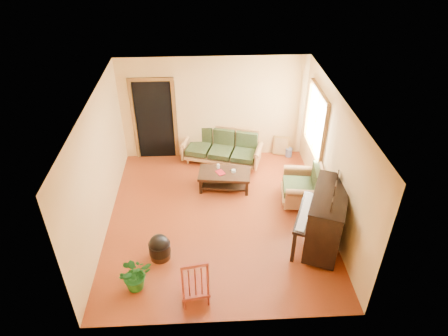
{
  "coord_description": "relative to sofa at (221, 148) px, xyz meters",
  "views": [
    {
      "loc": [
        -0.21,
        -6.36,
        5.53
      ],
      "look_at": [
        0.14,
        0.2,
        1.1
      ],
      "focal_mm": 32.0,
      "sensor_mm": 36.0,
      "label": 1
    }
  ],
  "objects": [
    {
      "name": "remote",
      "position": [
        0.22,
        -1.03,
        0.02
      ],
      "size": [
        0.17,
        0.06,
        0.02
      ],
      "primitive_type": "cube",
      "rotation": [
        0.0,
        0.0,
        0.11
      ],
      "color": "black",
      "rests_on": "coffee_table"
    },
    {
      "name": "footstool",
      "position": [
        -1.29,
        -3.19,
        -0.22
      ],
      "size": [
        0.51,
        0.51,
        0.38
      ],
      "primitive_type": "cylinder",
      "rotation": [
        0.0,
        0.0,
        0.33
      ],
      "color": "black",
      "rests_on": "floor"
    },
    {
      "name": "floor",
      "position": [
        -0.17,
        -2.13,
        -0.41
      ],
      "size": [
        5.0,
        5.0,
        0.0
      ],
      "primitive_type": "plane",
      "color": "maroon",
      "rests_on": "ground"
    },
    {
      "name": "book",
      "position": [
        -0.15,
        -1.16,
        0.02
      ],
      "size": [
        0.24,
        0.27,
        0.02
      ],
      "primitive_type": "imported",
      "rotation": [
        0.0,
        0.0,
        0.46
      ],
      "color": "maroon",
      "rests_on": "coffee_table"
    },
    {
      "name": "leaning_frame",
      "position": [
        1.55,
        0.26,
        -0.14
      ],
      "size": [
        0.41,
        0.19,
        0.54
      ],
      "primitive_type": "cube",
      "rotation": [
        0.0,
        0.0,
        -0.25
      ],
      "color": "#AC7F39",
      "rests_on": "floor"
    },
    {
      "name": "armchair",
      "position": [
        1.63,
        -1.67,
        0.05
      ],
      "size": [
        1.01,
        1.05,
        0.94
      ],
      "primitive_type": "cube",
      "rotation": [
        0.0,
        0.0,
        -0.13
      ],
      "color": "#A66F3C",
      "rests_on": "floor"
    },
    {
      "name": "sofa",
      "position": [
        0.0,
        0.0,
        0.0
      ],
      "size": [
        2.09,
        1.36,
        0.83
      ],
      "primitive_type": "cube",
      "rotation": [
        0.0,
        0.0,
        -0.31
      ],
      "color": "#A66F3C",
      "rests_on": "floor"
    },
    {
      "name": "candle",
      "position": [
        -0.12,
        -0.92,
        0.06
      ],
      "size": [
        0.07,
        0.07,
        0.11
      ],
      "primitive_type": "cylinder",
      "rotation": [
        0.0,
        0.0,
        -0.17
      ],
      "color": "silver",
      "rests_on": "coffee_table"
    },
    {
      "name": "ceramic_crock",
      "position": [
        1.75,
        0.18,
        -0.3
      ],
      "size": [
        0.22,
        0.22,
        0.22
      ],
      "primitive_type": "cylinder",
      "rotation": [
        0.0,
        0.0,
        -0.25
      ],
      "color": "#2E408C",
      "rests_on": "floor"
    },
    {
      "name": "window",
      "position": [
        2.04,
        -0.83,
        1.09
      ],
      "size": [
        0.12,
        1.36,
        1.46
      ],
      "primitive_type": "cube",
      "color": "white",
      "rests_on": "right_wall"
    },
    {
      "name": "coffee_table",
      "position": [
        0.02,
        -1.1,
        -0.2
      ],
      "size": [
        1.23,
        0.76,
        0.42
      ],
      "primitive_type": "cube",
      "rotation": [
        0.0,
        0.0,
        -0.12
      ],
      "color": "black",
      "rests_on": "floor"
    },
    {
      "name": "red_chair",
      "position": [
        -0.64,
        -4.13,
        0.08
      ],
      "size": [
        0.53,
        0.57,
        0.99
      ],
      "primitive_type": "cube",
      "rotation": [
        0.0,
        0.0,
        0.16
      ],
      "color": "maroon",
      "rests_on": "floor"
    },
    {
      "name": "doorway",
      "position": [
        -1.62,
        0.35,
        0.61
      ],
      "size": [
        1.08,
        0.16,
        2.05
      ],
      "primitive_type": "cube",
      "color": "black",
      "rests_on": "floor"
    },
    {
      "name": "glass_jar",
      "position": [
        0.22,
        -1.1,
        0.04
      ],
      "size": [
        0.12,
        0.12,
        0.06
      ],
      "primitive_type": "cylinder",
      "rotation": [
        0.0,
        0.0,
        0.34
      ],
      "color": "white",
      "rests_on": "coffee_table"
    },
    {
      "name": "potted_plant",
      "position": [
        -1.63,
        -3.86,
        -0.1
      ],
      "size": [
        0.7,
        0.66,
        0.62
      ],
      "primitive_type": "imported",
      "rotation": [
        0.0,
        0.0,
        0.39
      ],
      "color": "#1A5C1C",
      "rests_on": "floor"
    },
    {
      "name": "piano",
      "position": [
        1.79,
        -3.04,
        0.21
      ],
      "size": [
        1.3,
        1.61,
        1.24
      ],
      "primitive_type": "cube",
      "rotation": [
        0.0,
        0.0,
        -0.39
      ],
      "color": "black",
      "rests_on": "floor"
    }
  ]
}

